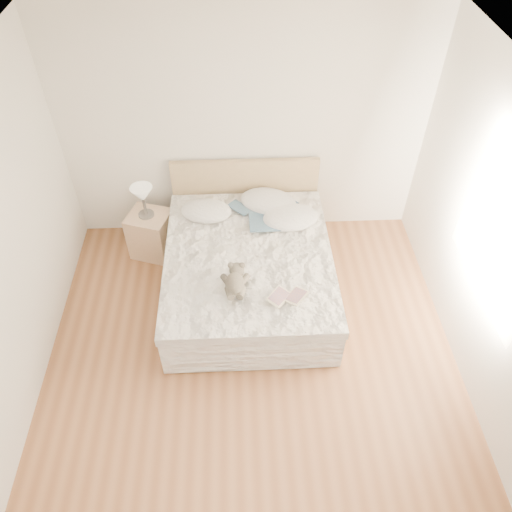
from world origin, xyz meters
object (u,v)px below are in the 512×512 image
at_px(bed, 248,267).
at_px(childrens_book, 288,297).
at_px(nightstand, 151,234).
at_px(table_lamp, 142,196).
at_px(teddy_bear, 235,288).
at_px(photo_book, 209,210).

xyz_separation_m(bed, childrens_book, (0.35, -0.70, 0.32)).
distance_m(nightstand, table_lamp, 0.56).
relative_size(nightstand, teddy_bear, 1.63).
height_order(bed, teddy_bear, bed).
distance_m(bed, photo_book, 0.80).
bearing_deg(photo_book, nightstand, 157.53).
xyz_separation_m(nightstand, photo_book, (0.69, -0.01, 0.35)).
xyz_separation_m(table_lamp, teddy_bear, (0.98, -1.22, -0.19)).
xyz_separation_m(childrens_book, teddy_bear, (-0.49, 0.11, 0.02)).
height_order(childrens_book, teddy_bear, teddy_bear).
distance_m(bed, teddy_bear, 0.70).
relative_size(table_lamp, teddy_bear, 1.12).
xyz_separation_m(bed, table_lamp, (-1.12, 0.62, 0.53)).
bearing_deg(childrens_book, bed, 154.78).
xyz_separation_m(bed, nightstand, (-1.11, 0.61, -0.03)).
xyz_separation_m(nightstand, table_lamp, (-0.02, 0.01, 0.56)).
relative_size(table_lamp, childrens_book, 1.16).
height_order(bed, childrens_book, bed).
distance_m(bed, nightstand, 1.27).
bearing_deg(nightstand, teddy_bear, -51.35).
distance_m(bed, table_lamp, 1.39).
bearing_deg(childrens_book, table_lamp, 176.53).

